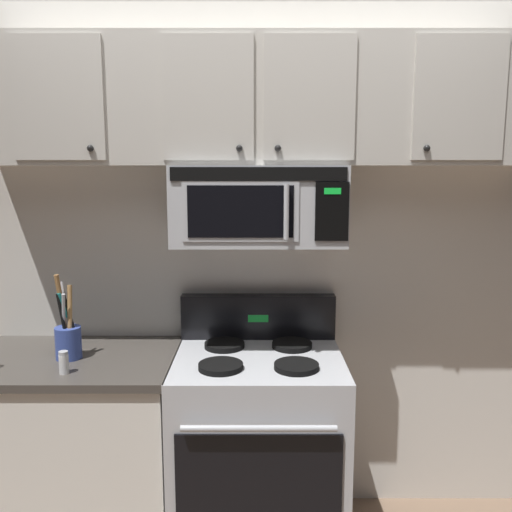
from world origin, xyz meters
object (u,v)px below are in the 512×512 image
Objects in this scene: over_range_microwave at (256,205)px; utensil_crock_blue at (65,337)px; salt_shaker at (61,363)px; stove_range at (256,447)px.

over_range_microwave is 1.97× the size of utensil_crock_blue.
utensil_crock_blue is 4.05× the size of salt_shaker.
over_range_microwave reaches higher than utensil_crock_blue.
over_range_microwave is 7.98× the size of salt_shaker.
salt_shaker is (-0.80, -0.31, -0.63)m from over_range_microwave.
stove_range reaches higher than salt_shaker.
utensil_crock_blue reaches higher than salt_shaker.
over_range_microwave is at bearing 21.15° from salt_shaker.
utensil_crock_blue is (-0.85, -0.13, -0.57)m from over_range_microwave.
over_range_microwave is 1.03m from utensil_crock_blue.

